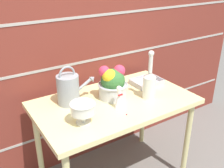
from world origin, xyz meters
TOP-DOWN VIEW (x-y plane):
  - brick_wall at (0.00, 0.45)m, footprint 3.60×0.08m
  - patio_table at (0.00, 0.00)m, footprint 1.15×0.68m
  - watering_can at (-0.29, 0.14)m, footprint 0.30×0.16m
  - crystal_pedestal_bowl at (-0.33, -0.14)m, footprint 0.16×0.16m
  - flower_planter at (0.02, 0.05)m, footprint 0.22×0.22m
  - glass_decanter at (0.24, -0.09)m, footprint 0.09×0.09m
  - figurine_vase at (-0.04, -0.11)m, footprint 0.07×0.07m
  - wire_tray at (0.39, 0.10)m, footprint 0.25×0.18m
  - fallen_petal at (-0.04, -0.21)m, footprint 0.01×0.01m

SIDE VIEW (x-z plane):
  - patio_table at x=0.00m, z-range 0.29..1.03m
  - fallen_petal at x=-0.04m, z-range 0.74..0.75m
  - wire_tray at x=0.39m, z-range 0.73..0.77m
  - figurine_vase at x=-0.04m, z-range 0.72..0.89m
  - crystal_pedestal_bowl at x=-0.33m, z-range 0.77..0.91m
  - watering_can at x=-0.29m, z-range 0.71..0.99m
  - flower_planter at x=0.02m, z-range 0.73..0.98m
  - glass_decanter at x=0.24m, z-range 0.68..1.04m
  - brick_wall at x=0.00m, z-range 0.00..2.20m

